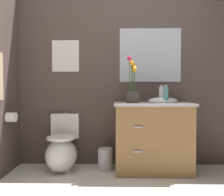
{
  "coord_description": "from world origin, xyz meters",
  "views": [
    {
      "loc": [
        -0.02,
        -2.06,
        1.02
      ],
      "look_at": [
        -0.08,
        1.13,
        0.9
      ],
      "focal_mm": 42.88,
      "sensor_mm": 36.0,
      "label": 1
    }
  ],
  "objects_px": {
    "flower_vase": "(132,88)",
    "toilet_paper_roll": "(11,117)",
    "toilet": "(62,151)",
    "vanity_cabinet": "(153,136)",
    "lotion_bottle": "(162,94)",
    "trash_bin": "(105,159)",
    "soap_bottle": "(166,95)",
    "wall_mirror": "(150,55)",
    "wall_poster": "(66,56)"
  },
  "relations": [
    {
      "from": "flower_vase",
      "to": "toilet_paper_roll",
      "type": "distance_m",
      "value": 1.46
    },
    {
      "from": "toilet",
      "to": "vanity_cabinet",
      "type": "xyz_separation_m",
      "value": [
        1.12,
        -0.03,
        0.19
      ]
    },
    {
      "from": "toilet",
      "to": "lotion_bottle",
      "type": "distance_m",
      "value": 1.42
    },
    {
      "from": "toilet",
      "to": "trash_bin",
      "type": "distance_m",
      "value": 0.55
    },
    {
      "from": "toilet",
      "to": "trash_bin",
      "type": "xyz_separation_m",
      "value": [
        0.54,
        0.02,
        -0.11
      ]
    },
    {
      "from": "lotion_bottle",
      "to": "toilet_paper_roll",
      "type": "xyz_separation_m",
      "value": [
        -1.78,
        -0.27,
        -0.26
      ]
    },
    {
      "from": "soap_bottle",
      "to": "lotion_bottle",
      "type": "xyz_separation_m",
      "value": [
        -0.02,
        0.2,
        -0.0
      ]
    },
    {
      "from": "flower_vase",
      "to": "wall_mirror",
      "type": "relative_size",
      "value": 0.7
    },
    {
      "from": "soap_bottle",
      "to": "wall_mirror",
      "type": "bearing_deg",
      "value": 109.4
    },
    {
      "from": "toilet",
      "to": "trash_bin",
      "type": "bearing_deg",
      "value": 2.05
    },
    {
      "from": "vanity_cabinet",
      "to": "lotion_bottle",
      "type": "xyz_separation_m",
      "value": [
        0.12,
        0.1,
        0.51
      ]
    },
    {
      "from": "lotion_bottle",
      "to": "flower_vase",
      "type": "bearing_deg",
      "value": -155.85
    },
    {
      "from": "toilet",
      "to": "toilet_paper_roll",
      "type": "distance_m",
      "value": 0.73
    },
    {
      "from": "wall_poster",
      "to": "toilet_paper_roll",
      "type": "distance_m",
      "value": 1.05
    },
    {
      "from": "trash_bin",
      "to": "wall_mirror",
      "type": "height_order",
      "value": "wall_mirror"
    },
    {
      "from": "lotion_bottle",
      "to": "trash_bin",
      "type": "bearing_deg",
      "value": -175.29
    },
    {
      "from": "flower_vase",
      "to": "trash_bin",
      "type": "distance_m",
      "value": 0.95
    },
    {
      "from": "trash_bin",
      "to": "vanity_cabinet",
      "type": "bearing_deg",
      "value": -4.46
    },
    {
      "from": "toilet_paper_roll",
      "to": "lotion_bottle",
      "type": "bearing_deg",
      "value": 8.71
    },
    {
      "from": "lotion_bottle",
      "to": "vanity_cabinet",
      "type": "bearing_deg",
      "value": -138.78
    },
    {
      "from": "trash_bin",
      "to": "wall_poster",
      "type": "bearing_deg",
      "value": 155.11
    },
    {
      "from": "flower_vase",
      "to": "wall_poster",
      "type": "xyz_separation_m",
      "value": [
        -0.86,
        0.36,
        0.42
      ]
    },
    {
      "from": "toilet",
      "to": "lotion_bottle",
      "type": "height_order",
      "value": "lotion_bottle"
    },
    {
      "from": "lotion_bottle",
      "to": "trash_bin",
      "type": "height_order",
      "value": "lotion_bottle"
    },
    {
      "from": "vanity_cabinet",
      "to": "wall_mirror",
      "type": "relative_size",
      "value": 1.27
    },
    {
      "from": "toilet",
      "to": "wall_poster",
      "type": "bearing_deg",
      "value": 90.0
    },
    {
      "from": "trash_bin",
      "to": "flower_vase",
      "type": "bearing_deg",
      "value": -18.41
    },
    {
      "from": "wall_poster",
      "to": "toilet_paper_roll",
      "type": "bearing_deg",
      "value": -139.68
    },
    {
      "from": "flower_vase",
      "to": "wall_mirror",
      "type": "height_order",
      "value": "wall_mirror"
    },
    {
      "from": "soap_bottle",
      "to": "toilet_paper_roll",
      "type": "bearing_deg",
      "value": -177.71
    },
    {
      "from": "trash_bin",
      "to": "lotion_bottle",
      "type": "bearing_deg",
      "value": 4.71
    },
    {
      "from": "toilet",
      "to": "soap_bottle",
      "type": "height_order",
      "value": "soap_bottle"
    },
    {
      "from": "flower_vase",
      "to": "trash_bin",
      "type": "relative_size",
      "value": 2.05
    },
    {
      "from": "soap_bottle",
      "to": "toilet_paper_roll",
      "type": "distance_m",
      "value": 1.82
    },
    {
      "from": "flower_vase",
      "to": "wall_poster",
      "type": "bearing_deg",
      "value": 157.51
    },
    {
      "from": "flower_vase",
      "to": "soap_bottle",
      "type": "bearing_deg",
      "value": -5.01
    },
    {
      "from": "wall_mirror",
      "to": "flower_vase",
      "type": "bearing_deg",
      "value": -125.19
    },
    {
      "from": "vanity_cabinet",
      "to": "trash_bin",
      "type": "relative_size",
      "value": 3.75
    },
    {
      "from": "toilet",
      "to": "flower_vase",
      "type": "xyz_separation_m",
      "value": [
        0.86,
        -0.09,
        0.78
      ]
    },
    {
      "from": "lotion_bottle",
      "to": "toilet",
      "type": "bearing_deg",
      "value": -176.44
    },
    {
      "from": "wall_mirror",
      "to": "vanity_cabinet",
      "type": "bearing_deg",
      "value": -89.46
    },
    {
      "from": "vanity_cabinet",
      "to": "soap_bottle",
      "type": "height_order",
      "value": "soap_bottle"
    },
    {
      "from": "lotion_bottle",
      "to": "wall_mirror",
      "type": "xyz_separation_m",
      "value": [
        -0.12,
        0.19,
        0.51
      ]
    },
    {
      "from": "vanity_cabinet",
      "to": "wall_poster",
      "type": "height_order",
      "value": "wall_poster"
    },
    {
      "from": "wall_mirror",
      "to": "toilet_paper_roll",
      "type": "height_order",
      "value": "wall_mirror"
    },
    {
      "from": "toilet",
      "to": "wall_mirror",
      "type": "distance_m",
      "value": 1.67
    },
    {
      "from": "toilet",
      "to": "toilet_paper_roll",
      "type": "relative_size",
      "value": 6.27
    },
    {
      "from": "lotion_bottle",
      "to": "toilet_paper_roll",
      "type": "distance_m",
      "value": 1.82
    },
    {
      "from": "soap_bottle",
      "to": "lotion_bottle",
      "type": "height_order",
      "value": "soap_bottle"
    },
    {
      "from": "toilet",
      "to": "vanity_cabinet",
      "type": "height_order",
      "value": "vanity_cabinet"
    }
  ]
}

